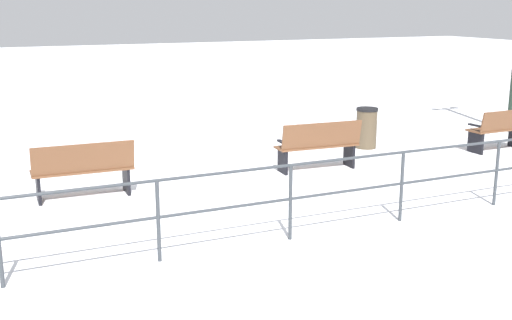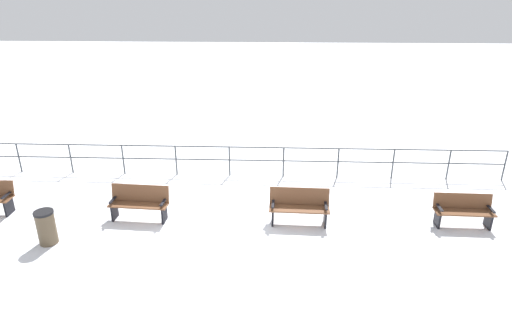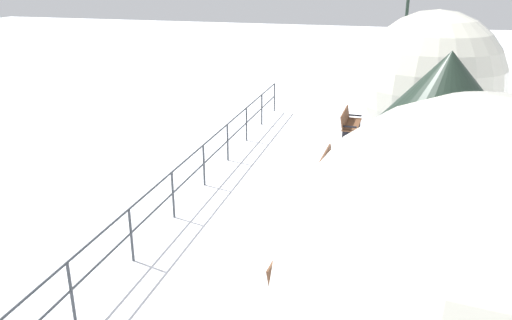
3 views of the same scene
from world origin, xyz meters
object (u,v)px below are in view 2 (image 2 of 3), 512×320
at_px(bench_third, 299,206).
at_px(trash_bin, 46,227).
at_px(bench_fourth, 463,210).
at_px(bench_second, 139,202).

height_order(bench_third, trash_bin, bench_third).
height_order(bench_fourth, trash_bin, trash_bin).
xyz_separation_m(bench_second, trash_bin, (1.30, -1.96, -0.06)).
relative_size(bench_second, bench_third, 1.01).
height_order(bench_second, bench_fourth, bench_second).
xyz_separation_m(bench_second, bench_fourth, (-0.02, 8.73, -0.05)).
xyz_separation_m(bench_third, bench_fourth, (-0.04, 4.37, -0.04)).
height_order(bench_third, bench_fourth, bench_third).
bearing_deg(bench_fourth, bench_third, -88.20).
relative_size(bench_fourth, trash_bin, 1.73).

